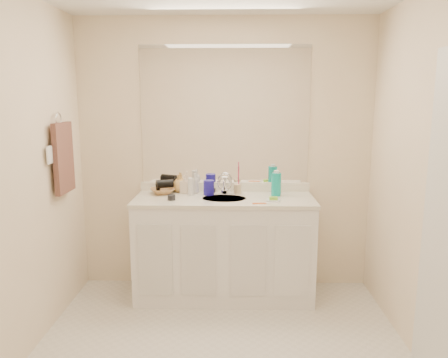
% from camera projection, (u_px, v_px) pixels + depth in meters
% --- Properties ---
extents(wall_back, '(2.60, 0.02, 2.40)m').
position_uv_depth(wall_back, '(225.00, 156.00, 3.90)').
color(wall_back, '#FBE6C4').
rests_on(wall_back, floor).
extents(wall_front, '(2.60, 0.02, 2.40)m').
position_uv_depth(wall_front, '(206.00, 268.00, 1.35)').
color(wall_front, '#FBE6C4').
rests_on(wall_front, floor).
extents(wall_left, '(0.02, 2.60, 2.40)m').
position_uv_depth(wall_left, '(7.00, 184.00, 2.65)').
color(wall_left, '#FBE6C4').
rests_on(wall_left, floor).
extents(wall_right, '(0.02, 2.60, 2.40)m').
position_uv_depth(wall_right, '(438.00, 186.00, 2.59)').
color(wall_right, '#FBE6C4').
rests_on(wall_right, floor).
extents(vanity_cabinet, '(1.50, 0.55, 0.85)m').
position_uv_depth(vanity_cabinet, '(224.00, 249.00, 3.77)').
color(vanity_cabinet, white).
rests_on(vanity_cabinet, floor).
extents(countertop, '(1.52, 0.57, 0.03)m').
position_uv_depth(countertop, '(224.00, 199.00, 3.69)').
color(countertop, silver).
rests_on(countertop, vanity_cabinet).
extents(backsplash, '(1.52, 0.03, 0.08)m').
position_uv_depth(backsplash, '(225.00, 187.00, 3.94)').
color(backsplash, white).
rests_on(backsplash, countertop).
extents(sink_basin, '(0.37, 0.37, 0.02)m').
position_uv_depth(sink_basin, '(224.00, 200.00, 3.67)').
color(sink_basin, beige).
rests_on(sink_basin, countertop).
extents(faucet, '(0.02, 0.02, 0.11)m').
position_uv_depth(faucet, '(225.00, 187.00, 3.84)').
color(faucet, silver).
rests_on(faucet, countertop).
extents(mirror, '(1.48, 0.01, 1.20)m').
position_uv_depth(mirror, '(225.00, 115.00, 3.83)').
color(mirror, white).
rests_on(mirror, wall_back).
extents(blue_mug, '(0.12, 0.12, 0.13)m').
position_uv_depth(blue_mug, '(209.00, 188.00, 3.79)').
color(blue_mug, '#1E17A1').
rests_on(blue_mug, countertop).
extents(tan_cup, '(0.08, 0.08, 0.09)m').
position_uv_depth(tan_cup, '(237.00, 189.00, 3.82)').
color(tan_cup, beige).
rests_on(tan_cup, countertop).
extents(toothbrush, '(0.01, 0.04, 0.20)m').
position_uv_depth(toothbrush, '(239.00, 177.00, 3.80)').
color(toothbrush, '#E13B63').
rests_on(toothbrush, tan_cup).
extents(mouthwash_bottle, '(0.10, 0.10, 0.20)m').
position_uv_depth(mouthwash_bottle, '(276.00, 184.00, 3.75)').
color(mouthwash_bottle, '#0EACA0').
rests_on(mouthwash_bottle, countertop).
extents(soap_dish, '(0.12, 0.10, 0.01)m').
position_uv_depth(soap_dish, '(273.00, 200.00, 3.56)').
color(soap_dish, white).
rests_on(soap_dish, countertop).
extents(green_soap, '(0.07, 0.05, 0.02)m').
position_uv_depth(green_soap, '(273.00, 198.00, 3.56)').
color(green_soap, '#8BD032').
rests_on(green_soap, soap_dish).
extents(orange_comb, '(0.11, 0.04, 0.00)m').
position_uv_depth(orange_comb, '(259.00, 203.00, 3.48)').
color(orange_comb, '#EB5918').
rests_on(orange_comb, countertop).
extents(dark_jar, '(0.07, 0.07, 0.04)m').
position_uv_depth(dark_jar, '(172.00, 197.00, 3.60)').
color(dark_jar, black).
rests_on(dark_jar, countertop).
extents(extra_white_bottle, '(0.06, 0.06, 0.15)m').
position_uv_depth(extra_white_bottle, '(191.00, 187.00, 3.76)').
color(extra_white_bottle, silver).
rests_on(extra_white_bottle, countertop).
extents(soap_bottle_white, '(0.09, 0.09, 0.18)m').
position_uv_depth(soap_bottle_white, '(195.00, 183.00, 3.85)').
color(soap_bottle_white, silver).
rests_on(soap_bottle_white, countertop).
extents(soap_bottle_cream, '(0.09, 0.09, 0.16)m').
position_uv_depth(soap_bottle_cream, '(185.00, 184.00, 3.86)').
color(soap_bottle_cream, beige).
rests_on(soap_bottle_cream, countertop).
extents(soap_bottle_yellow, '(0.16, 0.16, 0.16)m').
position_uv_depth(soap_bottle_yellow, '(179.00, 183.00, 3.90)').
color(soap_bottle_yellow, tan).
rests_on(soap_bottle_yellow, countertop).
extents(wicker_basket, '(0.27, 0.27, 0.05)m').
position_uv_depth(wicker_basket, '(163.00, 191.00, 3.83)').
color(wicker_basket, '#A57342').
rests_on(wicker_basket, countertop).
extents(hair_dryer, '(0.16, 0.12, 0.07)m').
position_uv_depth(hair_dryer, '(165.00, 184.00, 3.82)').
color(hair_dryer, black).
rests_on(hair_dryer, wicker_basket).
extents(towel_ring, '(0.01, 0.11, 0.11)m').
position_uv_depth(towel_ring, '(58.00, 119.00, 3.35)').
color(towel_ring, silver).
rests_on(towel_ring, wall_left).
extents(hand_towel, '(0.04, 0.32, 0.55)m').
position_uv_depth(hand_towel, '(64.00, 158.00, 3.41)').
color(hand_towel, '#482C26').
rests_on(hand_towel, towel_ring).
extents(switch_plate, '(0.01, 0.08, 0.13)m').
position_uv_depth(switch_plate, '(50.00, 155.00, 3.20)').
color(switch_plate, white).
rests_on(switch_plate, wall_left).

